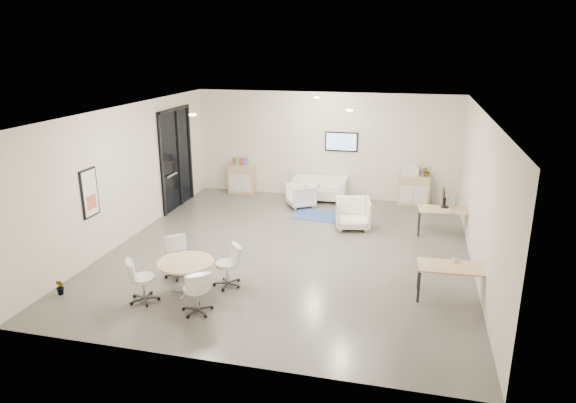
{
  "coord_description": "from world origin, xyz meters",
  "views": [
    {
      "loc": [
        2.57,
        -10.68,
        4.56
      ],
      "look_at": [
        -0.15,
        0.4,
        1.04
      ],
      "focal_mm": 32.0,
      "sensor_mm": 36.0,
      "label": 1
    }
  ],
  "objects_px": {
    "desk_rear": "(445,212)",
    "loveseat": "(320,189)",
    "sideboard_left": "(242,179)",
    "sideboard_right": "(414,190)",
    "armchair_left": "(301,194)",
    "armchair_right": "(353,212)",
    "round_table": "(186,266)",
    "desk_front": "(453,270)"
  },
  "relations": [
    {
      "from": "armchair_left",
      "to": "desk_front",
      "type": "height_order",
      "value": "armchair_left"
    },
    {
      "from": "round_table",
      "to": "armchair_left",
      "type": "bearing_deg",
      "value": 80.98
    },
    {
      "from": "sideboard_left",
      "to": "round_table",
      "type": "xyz_separation_m",
      "value": [
        1.19,
        -6.81,
        0.11
      ]
    },
    {
      "from": "sideboard_right",
      "to": "loveseat",
      "type": "xyz_separation_m",
      "value": [
        -2.78,
        -0.17,
        -0.12
      ]
    },
    {
      "from": "sideboard_left",
      "to": "desk_front",
      "type": "xyz_separation_m",
      "value": [
        6.06,
        -5.85,
        0.14
      ]
    },
    {
      "from": "desk_rear",
      "to": "armchair_left",
      "type": "bearing_deg",
      "value": 154.91
    },
    {
      "from": "sideboard_right",
      "to": "desk_rear",
      "type": "xyz_separation_m",
      "value": [
        0.75,
        -2.36,
        0.15
      ]
    },
    {
      "from": "sideboard_right",
      "to": "armchair_left",
      "type": "relative_size",
      "value": 1.21
    },
    {
      "from": "armchair_left",
      "to": "round_table",
      "type": "xyz_separation_m",
      "value": [
        -0.93,
        -5.84,
        0.19
      ]
    },
    {
      "from": "desk_rear",
      "to": "round_table",
      "type": "bearing_deg",
      "value": -143.24
    },
    {
      "from": "loveseat",
      "to": "armchair_right",
      "type": "height_order",
      "value": "armchair_right"
    },
    {
      "from": "desk_rear",
      "to": "sideboard_right",
      "type": "bearing_deg",
      "value": 102.15
    },
    {
      "from": "sideboard_left",
      "to": "armchair_left",
      "type": "bearing_deg",
      "value": -24.51
    },
    {
      "from": "armchair_left",
      "to": "desk_rear",
      "type": "bearing_deg",
      "value": 37.97
    },
    {
      "from": "armchair_left",
      "to": "armchair_right",
      "type": "distance_m",
      "value": 2.26
    },
    {
      "from": "armchair_right",
      "to": "desk_front",
      "type": "relative_size",
      "value": 0.67
    },
    {
      "from": "loveseat",
      "to": "armchair_right",
      "type": "distance_m",
      "value": 2.62
    },
    {
      "from": "desk_rear",
      "to": "loveseat",
      "type": "bearing_deg",
      "value": 142.58
    },
    {
      "from": "sideboard_left",
      "to": "round_table",
      "type": "height_order",
      "value": "sideboard_left"
    },
    {
      "from": "sideboard_left",
      "to": "sideboard_right",
      "type": "height_order",
      "value": "sideboard_left"
    },
    {
      "from": "armchair_right",
      "to": "desk_rear",
      "type": "relative_size",
      "value": 0.65
    },
    {
      "from": "sideboard_left",
      "to": "desk_rear",
      "type": "height_order",
      "value": "sideboard_left"
    },
    {
      "from": "sideboard_right",
      "to": "round_table",
      "type": "bearing_deg",
      "value": -121.22
    },
    {
      "from": "sideboard_right",
      "to": "round_table",
      "type": "relative_size",
      "value": 0.84
    },
    {
      "from": "sideboard_right",
      "to": "armchair_left",
      "type": "distance_m",
      "value": 3.34
    },
    {
      "from": "armchair_right",
      "to": "desk_rear",
      "type": "distance_m",
      "value": 2.26
    },
    {
      "from": "sideboard_right",
      "to": "desk_rear",
      "type": "relative_size",
      "value": 0.67
    },
    {
      "from": "sideboard_left",
      "to": "desk_rear",
      "type": "distance_m",
      "value": 6.51
    },
    {
      "from": "loveseat",
      "to": "desk_rear",
      "type": "distance_m",
      "value": 4.17
    },
    {
      "from": "loveseat",
      "to": "round_table",
      "type": "relative_size",
      "value": 1.54
    },
    {
      "from": "loveseat",
      "to": "armchair_left",
      "type": "bearing_deg",
      "value": -119.92
    },
    {
      "from": "armchair_right",
      "to": "loveseat",
      "type": "bearing_deg",
      "value": 108.49
    },
    {
      "from": "sideboard_left",
      "to": "desk_rear",
      "type": "bearing_deg",
      "value": -21.31
    },
    {
      "from": "sideboard_left",
      "to": "armchair_right",
      "type": "distance_m",
      "value": 4.54
    },
    {
      "from": "sideboard_right",
      "to": "armchair_right",
      "type": "xyz_separation_m",
      "value": [
        -1.49,
        -2.45,
        -0.01
      ]
    },
    {
      "from": "sideboard_left",
      "to": "round_table",
      "type": "distance_m",
      "value": 6.91
    },
    {
      "from": "round_table",
      "to": "desk_front",
      "type": "bearing_deg",
      "value": 11.08
    },
    {
      "from": "desk_rear",
      "to": "desk_front",
      "type": "height_order",
      "value": "desk_rear"
    },
    {
      "from": "armchair_left",
      "to": "armchair_right",
      "type": "height_order",
      "value": "armchair_right"
    },
    {
      "from": "sideboard_left",
      "to": "loveseat",
      "type": "distance_m",
      "value": 2.55
    },
    {
      "from": "armchair_right",
      "to": "desk_front",
      "type": "bearing_deg",
      "value": -67.47
    },
    {
      "from": "loveseat",
      "to": "armchair_left",
      "type": "distance_m",
      "value": 0.9
    }
  ]
}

